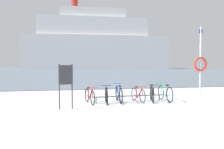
% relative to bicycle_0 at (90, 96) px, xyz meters
% --- Properties ---
extents(ground, '(80.00, 132.00, 0.08)m').
position_rel_bicycle_0_xyz_m(ground, '(0.66, 49.90, -0.38)').
color(ground, silver).
extents(bike_rack, '(3.37, 0.27, 0.31)m').
position_rel_bicycle_0_xyz_m(bike_rack, '(1.79, 0.05, -0.07)').
color(bike_rack, '#4C5156').
rests_on(bike_rack, ground).
extents(bicycle_0, '(0.46, 1.60, 0.75)m').
position_rel_bicycle_0_xyz_m(bicycle_0, '(0.00, 0.00, 0.00)').
color(bicycle_0, black).
rests_on(bicycle_0, ground).
extents(bicycle_1, '(0.46, 1.67, 0.76)m').
position_rel_bicycle_0_xyz_m(bicycle_1, '(0.73, -0.10, 0.01)').
color(bicycle_1, black).
rests_on(bicycle_1, ground).
extents(bicycle_2, '(0.46, 1.78, 0.83)m').
position_rel_bicycle_0_xyz_m(bicycle_2, '(1.35, 0.14, 0.03)').
color(bicycle_2, black).
rests_on(bicycle_2, ground).
extents(bicycle_3, '(0.46, 1.57, 0.73)m').
position_rel_bicycle_0_xyz_m(bicycle_3, '(2.23, 0.05, -0.00)').
color(bicycle_3, black).
rests_on(bicycle_3, ground).
extents(bicycle_4, '(0.58, 1.66, 0.82)m').
position_rel_bicycle_0_xyz_m(bicycle_4, '(2.88, -0.01, 0.03)').
color(bicycle_4, black).
rests_on(bicycle_4, ground).
extents(bicycle_5, '(0.46, 1.75, 0.84)m').
position_rel_bicycle_0_xyz_m(bicycle_5, '(3.54, 0.02, 0.04)').
color(bicycle_5, black).
rests_on(bicycle_5, ground).
extents(info_sign, '(0.55, 0.13, 1.75)m').
position_rel_bicycle_0_xyz_m(info_sign, '(-1.06, -1.12, 0.83)').
color(info_sign, '#33383D').
rests_on(info_sign, ground).
extents(rescue_post, '(0.83, 0.13, 3.80)m').
position_rel_bicycle_0_xyz_m(rescue_post, '(6.47, 1.94, 1.45)').
color(rescue_post, silver).
rests_on(rescue_post, ground).
extents(ferry_ship, '(42.94, 12.13, 22.34)m').
position_rel_bicycle_0_xyz_m(ferry_ship, '(9.59, 66.72, 7.16)').
color(ferry_ship, white).
rests_on(ferry_ship, ground).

